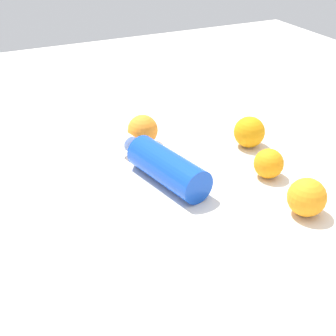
% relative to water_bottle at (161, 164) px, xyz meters
% --- Properties ---
extents(ground_plane, '(2.40, 2.40, 0.00)m').
position_rel_water_bottle_xyz_m(ground_plane, '(-0.00, 0.01, -0.04)').
color(ground_plane, silver).
extents(water_bottle, '(0.29, 0.13, 0.08)m').
position_rel_water_bottle_xyz_m(water_bottle, '(0.00, 0.00, 0.00)').
color(water_bottle, blue).
rests_on(water_bottle, ground_plane).
extents(orange_0, '(0.08, 0.08, 0.08)m').
position_rel_water_bottle_xyz_m(orange_0, '(-0.18, 0.03, 0.00)').
color(orange_0, orange).
rests_on(orange_0, ground_plane).
extents(orange_1, '(0.07, 0.07, 0.07)m').
position_rel_water_bottle_xyz_m(orange_1, '(0.10, 0.23, -0.00)').
color(orange_1, orange).
rests_on(orange_1, ground_plane).
extents(orange_2, '(0.08, 0.08, 0.08)m').
position_rel_water_bottle_xyz_m(orange_2, '(-0.05, 0.27, 0.00)').
color(orange_2, orange).
rests_on(orange_2, ground_plane).
extents(orange_3, '(0.08, 0.08, 0.08)m').
position_rel_water_bottle_xyz_m(orange_3, '(0.26, 0.21, 0.00)').
color(orange_3, orange).
rests_on(orange_3, ground_plane).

